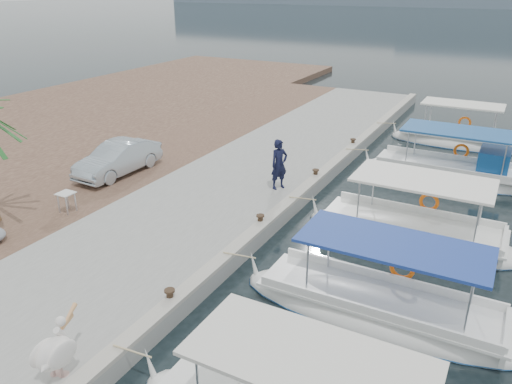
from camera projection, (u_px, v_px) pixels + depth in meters
ground at (248, 259)px, 15.73m from camera, size 400.00×400.00×0.00m
concrete_quay at (243, 183)px, 20.99m from camera, size 6.00×40.00×0.50m
quay_curb at (304, 188)px, 19.66m from camera, size 0.44×40.00×0.12m
cobblestone_strip at (150, 164)px, 23.16m from camera, size 4.00×40.00×0.50m
land_backing at (7, 135)px, 27.50m from camera, size 16.00×60.00×0.48m
fishing_caique_b at (378, 312)px, 12.98m from camera, size 7.65×2.14×2.83m
fishing_caique_c at (410, 236)px, 16.88m from camera, size 7.27×2.47×2.83m
fishing_caique_d at (450, 175)px, 22.05m from camera, size 7.71×2.39×2.83m
fishing_caique_e at (454, 142)px, 26.74m from camera, size 6.69×2.11×2.83m
mooring_bollards at (260, 219)px, 16.83m from camera, size 0.28×20.28×0.33m
pelican at (55, 351)px, 10.19m from camera, size 0.81×1.51×1.18m
fisherman at (279, 164)px, 19.44m from camera, size 0.78×0.87×1.99m
parked_car at (118, 158)px, 21.08m from camera, size 1.56×4.13×1.35m
folding_table at (66, 198)px, 17.58m from camera, size 0.55×0.55×0.73m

